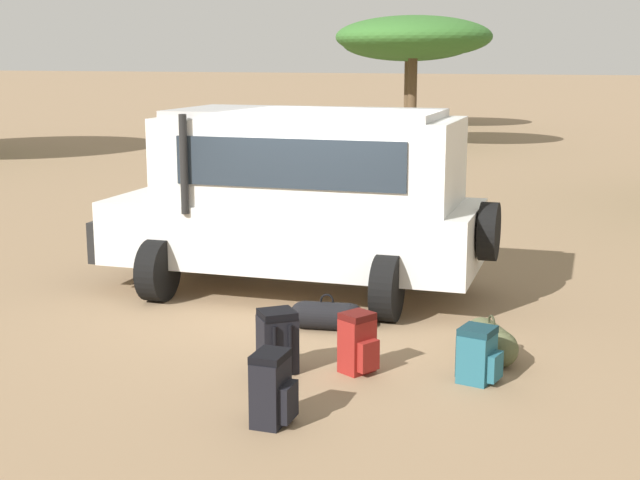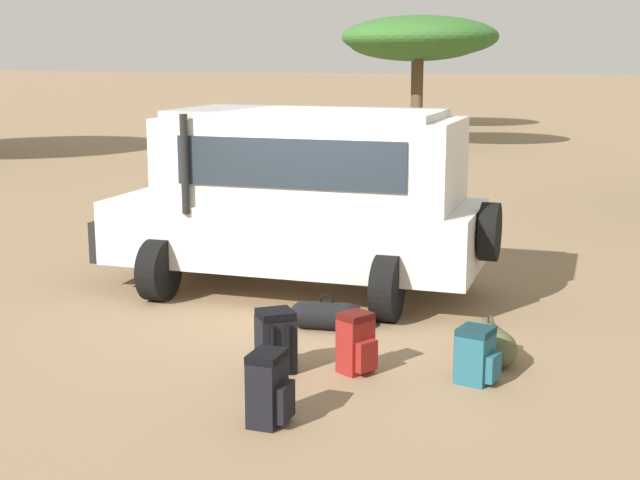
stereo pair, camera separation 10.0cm
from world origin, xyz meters
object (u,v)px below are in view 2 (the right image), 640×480
object	(u,v)px
acacia_tree_left_mid	(415,44)
duffel_bag_soft_canvas	(327,316)
backpack_cluster_center	(275,341)
duffel_bag_low_black_case	(490,342)
backpack_beside_front_wheel	(356,344)
backpack_near_rear_wheel	(476,356)
safari_vehicle	(302,197)
backpack_outermost	(268,389)
acacia_tree_centre_back	(419,37)

from	to	relation	value
acacia_tree_left_mid	duffel_bag_soft_canvas	bearing A→B (deg)	-73.39
backpack_cluster_center	duffel_bag_soft_canvas	bearing A→B (deg)	93.86
backpack_cluster_center	duffel_bag_low_black_case	size ratio (longest dim) A/B	0.81
backpack_beside_front_wheel	duffel_bag_low_black_case	size ratio (longest dim) A/B	0.78
backpack_cluster_center	acacia_tree_left_mid	size ratio (longest dim) A/B	0.11
backpack_near_rear_wheel	acacia_tree_left_mid	bearing A→B (deg)	109.50
safari_vehicle	backpack_near_rear_wheel	xyz separation A→B (m)	(3.01, -2.39, -1.03)
duffel_bag_soft_canvas	acacia_tree_left_mid	size ratio (longest dim) A/B	0.14
backpack_outermost	backpack_beside_front_wheel	bearing A→B (deg)	82.20
duffel_bag_soft_canvas	acacia_tree_left_mid	distance (m)	31.47
backpack_beside_front_wheel	backpack_cluster_center	size ratio (longest dim) A/B	0.96
backpack_beside_front_wheel	acacia_tree_left_mid	size ratio (longest dim) A/B	0.10
duffel_bag_low_black_case	acacia_tree_centre_back	bearing A→B (deg)	110.10
safari_vehicle	acacia_tree_left_mid	size ratio (longest dim) A/B	0.91
safari_vehicle	backpack_cluster_center	world-z (taller)	safari_vehicle
backpack_cluster_center	duffel_bag_soft_canvas	xyz separation A→B (m)	(-0.10, 1.50, -0.15)
backpack_beside_front_wheel	duffel_bag_low_black_case	world-z (taller)	backpack_beside_front_wheel
backpack_near_rear_wheel	backpack_outermost	xyz separation A→B (m)	(-1.37, -1.72, 0.05)
backpack_cluster_center	backpack_near_rear_wheel	bearing A→B (deg)	15.51
duffel_bag_soft_canvas	acacia_tree_left_mid	bearing A→B (deg)	106.61
backpack_beside_front_wheel	duffel_bag_soft_canvas	world-z (taller)	backpack_beside_front_wheel
backpack_outermost	duffel_bag_soft_canvas	size ratio (longest dim) A/B	0.75
backpack_cluster_center	backpack_outermost	xyz separation A→B (m)	(0.55, -1.19, 0.00)
safari_vehicle	backpack_outermost	size ratio (longest dim) A/B	8.48
backpack_beside_front_wheel	acacia_tree_left_mid	xyz separation A→B (m)	(-9.79, 31.16, 3.42)
acacia_tree_centre_back	duffel_bag_low_black_case	bearing A→B (deg)	-69.90
backpack_cluster_center	duffel_bag_low_black_case	bearing A→B (deg)	33.46
backpack_outermost	acacia_tree_left_mid	size ratio (longest dim) A/B	0.11
backpack_beside_front_wheel	backpack_outermost	distance (m)	1.51
backpack_beside_front_wheel	acacia_tree_left_mid	bearing A→B (deg)	107.44
backpack_cluster_center	duffel_bag_low_black_case	xyz separation A→B (m)	(1.88, 1.24, -0.12)
backpack_cluster_center	duffel_bag_low_black_case	distance (m)	2.25
backpack_outermost	duffel_bag_soft_canvas	bearing A→B (deg)	103.51
safari_vehicle	acacia_tree_centre_back	bearing A→B (deg)	103.86
backpack_cluster_center	acacia_tree_centre_back	xyz separation A→B (m)	(-5.98, 22.70, 3.47)
acacia_tree_centre_back	safari_vehicle	bearing A→B (deg)	-76.14
duffel_bag_low_black_case	acacia_tree_centre_back	distance (m)	23.13
safari_vehicle	acacia_tree_centre_back	xyz separation A→B (m)	(-4.88, 19.78, 2.49)
backpack_near_rear_wheel	acacia_tree_left_mid	xyz separation A→B (m)	(-10.95, 30.93, 3.45)
backpack_beside_front_wheel	safari_vehicle	bearing A→B (deg)	125.22
safari_vehicle	backpack_cluster_center	xyz separation A→B (m)	(1.10, -2.92, -0.98)
backpack_near_rear_wheel	duffel_bag_soft_canvas	bearing A→B (deg)	154.41
backpack_outermost	acacia_tree_centre_back	distance (m)	25.01
safari_vehicle	acacia_tree_centre_back	distance (m)	20.52
acacia_tree_centre_back	acacia_tree_left_mid	bearing A→B (deg)	109.25
backpack_near_rear_wheel	backpack_outermost	bearing A→B (deg)	-128.46
backpack_outermost	acacia_tree_centre_back	size ratio (longest dim) A/B	0.12
acacia_tree_left_mid	duffel_bag_low_black_case	bearing A→B (deg)	-70.14
safari_vehicle	duffel_bag_low_black_case	xyz separation A→B (m)	(2.98, -1.68, -1.11)
safari_vehicle	backpack_near_rear_wheel	bearing A→B (deg)	-38.45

